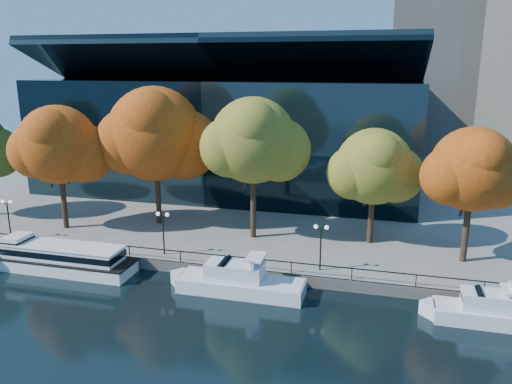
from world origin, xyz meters
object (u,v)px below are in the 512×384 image
(cruiser_near, at_px, (236,280))
(tree_2, at_px, (157,136))
(tour_boat, at_px, (55,257))
(cruiser_far, at_px, (488,311))
(tree_1, at_px, (60,146))
(lamp_0, at_px, (8,210))
(tree_5, at_px, (474,171))
(lamp_1, at_px, (163,223))
(lamp_2, at_px, (321,237))
(tree_3, at_px, (255,142))
(tree_4, at_px, (375,168))

(cruiser_near, distance_m, tree_2, 19.95)
(tour_boat, relative_size, cruiser_far, 1.68)
(tree_1, height_order, lamp_0, tree_1)
(tree_2, height_order, tree_5, tree_2)
(tree_5, bearing_deg, lamp_1, -168.93)
(lamp_2, bearing_deg, tree_2, 155.69)
(tree_5, xyz_separation_m, lamp_0, (-43.29, -5.20, -5.21))
(tree_1, xyz_separation_m, tree_2, (8.98, 4.04, 0.85))
(cruiser_near, relative_size, tree_3, 0.81)
(cruiser_near, bearing_deg, tree_5, 26.21)
(tree_2, distance_m, tree_3, 11.35)
(tour_boat, distance_m, cruiser_near, 17.03)
(cruiser_near, xyz_separation_m, lamp_2, (6.32, 3.92, 2.95))
(tree_2, bearing_deg, lamp_0, -145.77)
(tour_boat, distance_m, lamp_2, 23.78)
(cruiser_near, bearing_deg, lamp_2, 31.81)
(cruiser_near, height_order, tree_2, tree_2)
(tree_3, bearing_deg, lamp_2, -41.41)
(tree_2, relative_size, tree_3, 1.06)
(cruiser_near, height_order, tree_5, tree_5)
(tree_1, distance_m, lamp_1, 15.15)
(tour_boat, xyz_separation_m, cruiser_near, (17.03, -0.30, -0.22))
(cruiser_near, distance_m, tree_1, 24.52)
(cruiser_far, relative_size, tree_5, 0.77)
(tree_2, distance_m, tree_4, 22.76)
(cruiser_near, distance_m, lamp_1, 9.43)
(cruiser_near, height_order, cruiser_far, cruiser_near)
(tour_boat, height_order, lamp_2, lamp_2)
(tree_1, relative_size, tree_2, 0.88)
(tour_boat, distance_m, tree_3, 21.09)
(tour_boat, xyz_separation_m, tree_5, (35.56, 8.82, 7.94))
(tree_5, bearing_deg, lamp_0, -173.15)
(tour_boat, height_order, lamp_1, lamp_1)
(tree_2, bearing_deg, lamp_1, -62.98)
(tour_boat, xyz_separation_m, lamp_0, (-7.73, 3.61, 2.73))
(tree_4, distance_m, lamp_0, 36.21)
(tree_1, relative_size, lamp_1, 3.24)
(lamp_1, bearing_deg, lamp_2, 0.00)
(cruiser_far, distance_m, tree_4, 16.61)
(tree_5, distance_m, lamp_1, 27.59)
(tree_4, relative_size, tree_5, 0.94)
(tour_boat, bearing_deg, tree_2, 68.83)
(cruiser_near, distance_m, lamp_2, 8.00)
(cruiser_far, bearing_deg, cruiser_near, 179.41)
(tree_1, height_order, tree_2, tree_2)
(tour_boat, xyz_separation_m, cruiser_far, (35.95, -0.50, -0.29))
(lamp_2, bearing_deg, tree_3, 138.59)
(cruiser_near, xyz_separation_m, lamp_1, (-8.06, 3.92, 2.95))
(tour_boat, xyz_separation_m, lamp_1, (8.97, 3.61, 2.73))
(tree_1, bearing_deg, tree_3, 6.22)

